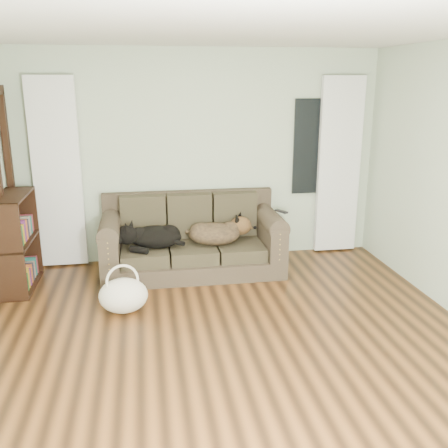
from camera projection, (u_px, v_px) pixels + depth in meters
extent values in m
plane|color=black|center=(236.00, 355.00, 4.18)|extent=(5.00, 5.00, 0.00)
plane|color=white|center=(238.00, 23.00, 3.45)|extent=(5.00, 5.00, 0.00)
cube|color=#B5C9AD|center=(199.00, 157.00, 6.19)|extent=(4.50, 0.04, 2.60)
cube|color=white|center=(57.00, 174.00, 5.89)|extent=(0.55, 0.08, 2.25)
cube|color=white|center=(339.00, 166.00, 6.43)|extent=(0.55, 0.08, 2.25)
cube|color=black|center=(312.00, 147.00, 6.35)|extent=(0.50, 0.03, 1.20)
cube|color=black|center=(6.00, 190.00, 5.49)|extent=(0.07, 0.60, 2.10)
cube|color=#3A3227|center=(192.00, 235.00, 5.90)|extent=(2.10, 0.91, 0.86)
ellipsoid|color=black|center=(153.00, 236.00, 5.76)|extent=(0.66, 0.51, 0.26)
ellipsoid|color=black|center=(217.00, 232.00, 5.90)|extent=(0.70, 0.55, 0.28)
cube|color=black|center=(281.00, 211.00, 5.88)|extent=(0.13, 0.18, 0.02)
ellipsoid|color=#EEE3C6|center=(123.00, 297.00, 4.92)|extent=(0.50, 0.39, 0.35)
cube|color=black|center=(17.00, 244.00, 5.44)|extent=(0.34, 0.85, 1.05)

